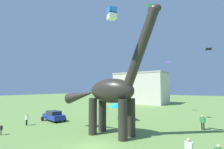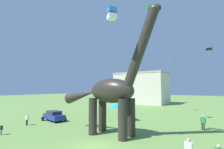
{
  "view_description": "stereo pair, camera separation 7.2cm",
  "coord_description": "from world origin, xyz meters",
  "px_view_note": "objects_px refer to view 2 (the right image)",
  "views": [
    {
      "loc": [
        9.45,
        -11.41,
        5.06
      ],
      "look_at": [
        -0.79,
        4.05,
        6.59
      ],
      "focal_mm": 26.87,
      "sensor_mm": 36.0,
      "label": 1
    },
    {
      "loc": [
        9.51,
        -11.37,
        5.06
      ],
      "look_at": [
        -0.79,
        4.05,
        6.59
      ],
      "focal_mm": 26.87,
      "sensor_mm": 36.0,
      "label": 2
    }
  ],
  "objects_px": {
    "parked_sedan_left": "(54,116)",
    "kite_drifting": "(168,62)",
    "kite_mid_left": "(149,5)",
    "person_far_spectator": "(203,121)",
    "festival_canopy_tent": "(120,104)",
    "person_near_flyer": "(189,147)",
    "kite_mid_right": "(112,14)",
    "person_vendor_side": "(1,128)",
    "dinosaur_sculpture": "(111,91)",
    "kite_mid_center": "(209,49)",
    "person_photographer": "(27,118)"
  },
  "relations": [
    {
      "from": "parked_sedan_left",
      "to": "kite_mid_right",
      "type": "distance_m",
      "value": 18.32
    },
    {
      "from": "parked_sedan_left",
      "to": "kite_drifting",
      "type": "height_order",
      "value": "kite_drifting"
    },
    {
      "from": "kite_drifting",
      "to": "kite_mid_left",
      "type": "bearing_deg",
      "value": -85.9
    },
    {
      "from": "parked_sedan_left",
      "to": "kite_mid_center",
      "type": "height_order",
      "value": "kite_mid_center"
    },
    {
      "from": "kite_mid_center",
      "to": "person_near_flyer",
      "type": "bearing_deg",
      "value": -92.27
    },
    {
      "from": "person_photographer",
      "to": "kite_mid_right",
      "type": "height_order",
      "value": "kite_mid_right"
    },
    {
      "from": "kite_mid_left",
      "to": "kite_mid_center",
      "type": "distance_m",
      "value": 11.28
    },
    {
      "from": "person_near_flyer",
      "to": "person_far_spectator",
      "type": "bearing_deg",
      "value": -21.22
    },
    {
      "from": "parked_sedan_left",
      "to": "dinosaur_sculpture",
      "type": "bearing_deg",
      "value": 3.85
    },
    {
      "from": "person_far_spectator",
      "to": "festival_canopy_tent",
      "type": "distance_m",
      "value": 11.73
    },
    {
      "from": "kite_mid_center",
      "to": "kite_mid_right",
      "type": "xyz_separation_m",
      "value": [
        -6.95,
        -16.09,
        1.16
      ]
    },
    {
      "from": "person_far_spectator",
      "to": "kite_mid_right",
      "type": "height_order",
      "value": "kite_mid_right"
    },
    {
      "from": "kite_mid_center",
      "to": "kite_drifting",
      "type": "height_order",
      "value": "kite_mid_center"
    },
    {
      "from": "person_near_flyer",
      "to": "festival_canopy_tent",
      "type": "bearing_deg",
      "value": 27.07
    },
    {
      "from": "kite_mid_left",
      "to": "kite_drifting",
      "type": "bearing_deg",
      "value": 94.1
    },
    {
      "from": "festival_canopy_tent",
      "to": "dinosaur_sculpture",
      "type": "bearing_deg",
      "value": -65.63
    },
    {
      "from": "person_far_spectator",
      "to": "kite_drifting",
      "type": "bearing_deg",
      "value": -78.36
    },
    {
      "from": "person_far_spectator",
      "to": "kite_mid_right",
      "type": "distance_m",
      "value": 16.62
    },
    {
      "from": "kite_mid_right",
      "to": "person_far_spectator",
      "type": "bearing_deg",
      "value": 59.83
    },
    {
      "from": "person_photographer",
      "to": "festival_canopy_tent",
      "type": "xyz_separation_m",
      "value": [
        8.78,
        10.27,
        1.6
      ]
    },
    {
      "from": "dinosaur_sculpture",
      "to": "parked_sedan_left",
      "type": "relative_size",
      "value": 2.96
    },
    {
      "from": "parked_sedan_left",
      "to": "festival_canopy_tent",
      "type": "xyz_separation_m",
      "value": [
        8.33,
        6.23,
        1.74
      ]
    },
    {
      "from": "festival_canopy_tent",
      "to": "kite_mid_right",
      "type": "height_order",
      "value": "kite_mid_right"
    },
    {
      "from": "parked_sedan_left",
      "to": "kite_drifting",
      "type": "distance_m",
      "value": 25.23
    },
    {
      "from": "person_vendor_side",
      "to": "parked_sedan_left",
      "type": "bearing_deg",
      "value": 103.56
    },
    {
      "from": "parked_sedan_left",
      "to": "kite_drifting",
      "type": "xyz_separation_m",
      "value": [
        12.54,
        19.54,
        9.88
      ]
    },
    {
      "from": "person_vendor_side",
      "to": "kite_mid_right",
      "type": "bearing_deg",
      "value": 19.06
    },
    {
      "from": "kite_mid_center",
      "to": "kite_mid_right",
      "type": "distance_m",
      "value": 17.56
    },
    {
      "from": "person_vendor_side",
      "to": "kite_mid_right",
      "type": "height_order",
      "value": "kite_mid_right"
    },
    {
      "from": "person_vendor_side",
      "to": "kite_mid_right",
      "type": "relative_size",
      "value": 1.04
    },
    {
      "from": "festival_canopy_tent",
      "to": "kite_mid_center",
      "type": "height_order",
      "value": "kite_mid_center"
    },
    {
      "from": "person_photographer",
      "to": "kite_mid_center",
      "type": "bearing_deg",
      "value": -42.75
    },
    {
      "from": "dinosaur_sculpture",
      "to": "kite_drifting",
      "type": "bearing_deg",
      "value": 81.89
    },
    {
      "from": "dinosaur_sculpture",
      "to": "person_photographer",
      "type": "relative_size",
      "value": 8.51
    },
    {
      "from": "dinosaur_sculpture",
      "to": "person_near_flyer",
      "type": "distance_m",
      "value": 9.34
    },
    {
      "from": "dinosaur_sculpture",
      "to": "kite_mid_left",
      "type": "height_order",
      "value": "kite_mid_left"
    },
    {
      "from": "person_photographer",
      "to": "kite_drifting",
      "type": "bearing_deg",
      "value": -18.48
    },
    {
      "from": "person_far_spectator",
      "to": "person_near_flyer",
      "type": "distance_m",
      "value": 10.48
    },
    {
      "from": "kite_mid_center",
      "to": "person_vendor_side",
      "type": "bearing_deg",
      "value": -133.19
    },
    {
      "from": "person_vendor_side",
      "to": "kite_mid_left",
      "type": "distance_m",
      "value": 24.76
    },
    {
      "from": "person_near_flyer",
      "to": "kite_mid_left",
      "type": "height_order",
      "value": "kite_mid_left"
    },
    {
      "from": "festival_canopy_tent",
      "to": "kite_drifting",
      "type": "bearing_deg",
      "value": 72.47
    },
    {
      "from": "parked_sedan_left",
      "to": "kite_mid_left",
      "type": "xyz_separation_m",
      "value": [
        13.51,
        5.91,
        16.57
      ]
    },
    {
      "from": "parked_sedan_left",
      "to": "festival_canopy_tent",
      "type": "distance_m",
      "value": 10.55
    },
    {
      "from": "person_near_flyer",
      "to": "kite_mid_right",
      "type": "xyz_separation_m",
      "value": [
        -6.32,
        -0.23,
        11.19
      ]
    },
    {
      "from": "dinosaur_sculpture",
      "to": "person_far_spectator",
      "type": "bearing_deg",
      "value": 38.66
    },
    {
      "from": "person_vendor_side",
      "to": "person_far_spectator",
      "type": "bearing_deg",
      "value": 39.67
    },
    {
      "from": "parked_sedan_left",
      "to": "person_vendor_side",
      "type": "xyz_separation_m",
      "value": [
        1.88,
        -8.21,
        -0.11
      ]
    },
    {
      "from": "person_vendor_side",
      "to": "person_near_flyer",
      "type": "distance_m",
      "value": 18.65
    },
    {
      "from": "person_vendor_side",
      "to": "person_near_flyer",
      "type": "relative_size",
      "value": 0.72
    }
  ]
}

